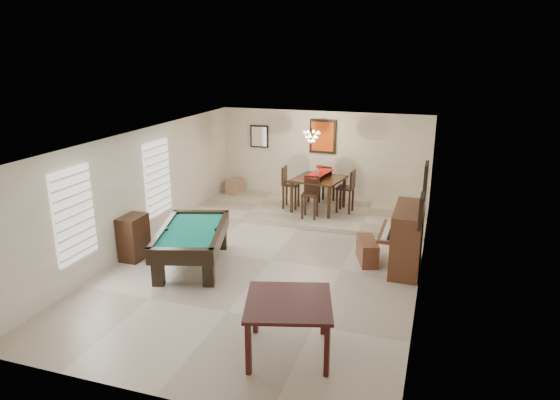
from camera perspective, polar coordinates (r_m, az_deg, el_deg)
The scene contains 26 objects.
ground_plane at distance 10.54m, azimuth -1.02°, elevation -6.95°, with size 6.00×9.00×0.02m, color beige.
wall_back at distance 14.27m, azimuth 4.90°, elevation 4.90°, with size 6.00×0.04×2.60m, color silver.
wall_front at distance 6.32m, azimuth -14.86°, elevation -11.53°, with size 6.00×0.04×2.60m, color silver.
wall_left at distance 11.39m, azimuth -15.48°, elevation 1.25°, with size 0.04×9.00×2.60m, color silver.
wall_right at distance 9.57m, azimuth 16.18°, elevation -1.76°, with size 0.04×9.00×2.60m, color silver.
ceiling at distance 9.78m, azimuth -1.10°, elevation 7.18°, with size 6.00×9.00×0.04m, color white.
dining_step at distance 13.42m, azimuth 3.53°, elevation -1.33°, with size 6.00×2.50×0.12m, color beige.
window_left_front at distance 9.67m, azimuth -22.47°, elevation -1.57°, with size 0.06×1.00×1.70m, color white.
window_left_rear at distance 11.83m, azimuth -13.81°, elevation 2.46°, with size 0.06×1.00×1.70m, color white.
pool_table at distance 10.32m, azimuth -9.99°, elevation -5.39°, with size 1.24×2.28×0.76m, color black, non-canonical shape.
square_table at distance 7.39m, azimuth 0.98°, elevation -14.32°, with size 1.21×1.21×0.84m, color black, non-canonical shape.
upright_piano at distance 10.28m, azimuth 13.52°, elevation -4.19°, with size 0.85×1.52×1.27m, color #5A311D, non-canonical shape.
piano_bench at distance 10.54m, azimuth 9.93°, elevation -5.72°, with size 0.34×0.86×0.48m, color brown.
apothecary_chest at distance 10.90m, azimuth -16.38°, elevation -4.12°, with size 0.42×0.63×0.94m, color black.
dining_table at distance 13.25m, azimuth 4.41°, elevation 0.94°, with size 1.21×1.21×1.00m, color black, non-canonical shape.
flower_vase at distance 13.09m, azimuth 4.47°, elevation 3.57°, with size 0.14×0.14×0.25m, color red, non-canonical shape.
dining_chair_south at distance 12.60m, azimuth 3.45°, elevation 0.26°, with size 0.39×0.39×1.06m, color black, non-canonical shape.
dining_chair_north at distance 13.98m, azimuth 5.37°, elevation 1.89°, with size 0.39×0.39×1.06m, color black, non-canonical shape.
dining_chair_west at distance 13.39m, azimuth 1.27°, elevation 1.45°, with size 0.42×0.42×1.13m, color black, non-canonical shape.
dining_chair_east at distance 13.14m, azimuth 7.46°, elevation 1.01°, with size 0.42×0.42×1.14m, color black, non-canonical shape.
corner_bench at distance 14.90m, azimuth -5.19°, elevation 1.58°, with size 0.38×0.47×0.43m, color #AC7A5D.
chandelier at distance 12.87m, azimuth 3.64°, elevation 7.69°, with size 0.44×0.44×0.60m, color #FFE5B2, non-canonical shape.
back_painting at distance 14.12m, azimuth 4.92°, elevation 7.25°, with size 0.75×0.06×0.95m, color #D84C14.
back_mirror at distance 14.68m, azimuth -2.37°, elevation 7.27°, with size 0.55×0.06×0.65m, color white.
right_picture_upper at distance 9.69m, azimuth 16.31°, elevation 2.17°, with size 0.06×0.55×0.65m, color slate.
right_picture_lower at distance 8.49m, azimuth 15.82°, elevation -1.23°, with size 0.06×0.45×0.55m, color gray.
Camera 1 is at (3.18, -9.10, 4.25)m, focal length 32.00 mm.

